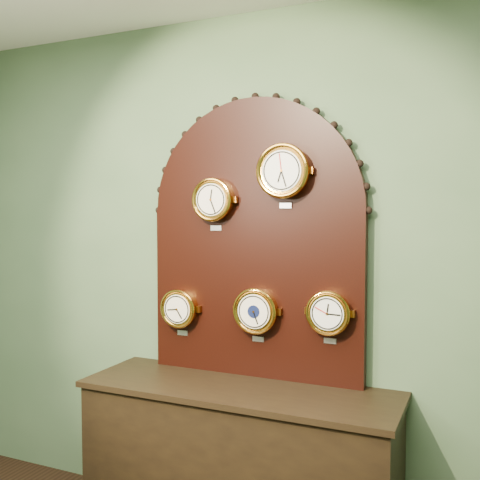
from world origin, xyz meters
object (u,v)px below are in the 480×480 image
at_px(arabic_clock, 283,171).
at_px(barometer, 256,311).
at_px(roman_clock, 213,200).
at_px(shop_counter, 238,469).
at_px(tide_clock, 329,313).
at_px(display_board, 255,230).
at_px(hygrometer, 180,308).

xyz_separation_m(arabic_clock, barometer, (-0.15, 0.00, -0.73)).
bearing_deg(roman_clock, barometer, -0.08).
bearing_deg(roman_clock, arabic_clock, -0.15).
relative_size(shop_counter, arabic_clock, 4.82).
bearing_deg(arabic_clock, tide_clock, 0.31).
bearing_deg(barometer, display_board, 116.54).
bearing_deg(tide_clock, barometer, -179.92).
relative_size(arabic_clock, barometer, 1.12).
xyz_separation_m(shop_counter, hygrometer, (-0.43, 0.15, 0.78)).
distance_m(shop_counter, display_board, 1.25).
bearing_deg(roman_clock, display_board, 17.09).
relative_size(roman_clock, tide_clock, 1.03).
relative_size(roman_clock, hygrometer, 1.06).
bearing_deg(display_board, arabic_clock, -20.18).
bearing_deg(barometer, shop_counter, -102.39).
relative_size(shop_counter, tide_clock, 5.74).
bearing_deg(tide_clock, hygrometer, 179.99).
bearing_deg(shop_counter, display_board, 90.00).
height_order(shop_counter, roman_clock, roman_clock).
xyz_separation_m(roman_clock, hygrometer, (-0.21, 0.00, -0.61)).
height_order(display_board, barometer, display_board).
distance_m(barometer, tide_clock, 0.39).
xyz_separation_m(arabic_clock, hygrometer, (-0.62, 0.00, -0.75)).
bearing_deg(shop_counter, roman_clock, 144.85).
height_order(shop_counter, tide_clock, tide_clock).
height_order(arabic_clock, tide_clock, arabic_clock).
bearing_deg(tide_clock, roman_clock, -179.98).
xyz_separation_m(arabic_clock, tide_clock, (0.24, 0.00, -0.71)).
bearing_deg(arabic_clock, hygrometer, 179.86).
relative_size(shop_counter, roman_clock, 5.57).
height_order(hygrometer, barometer, barometer).
bearing_deg(tide_clock, shop_counter, -160.27).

